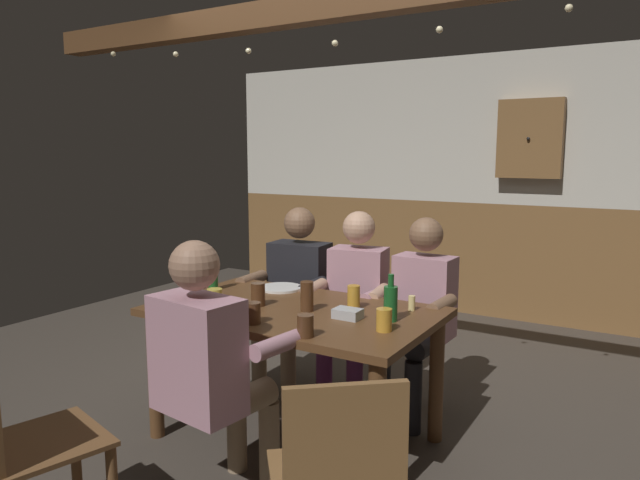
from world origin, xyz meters
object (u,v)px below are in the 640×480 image
Objects in this scene: dining_table at (294,328)px; pint_glass_4 at (189,293)px; person_2 at (419,308)px; table_candle at (412,303)px; pint_glass_6 at (384,320)px; chair_empty_near_left at (20,443)px; pint_glass_0 at (305,326)px; plate_0 at (281,288)px; pint_glass_7 at (354,297)px; pint_glass_3 at (258,294)px; bottle_0 at (213,274)px; pint_glass_8 at (215,300)px; pint_glass_2 at (307,296)px; pint_glass_5 at (253,313)px; person_3 at (209,360)px; wall_dart_cabinet at (530,139)px; person_1 at (354,297)px; condiment_caddy at (348,314)px; pint_glass_1 at (187,288)px; person_0 at (295,288)px; bottle_1 at (391,302)px.

pint_glass_4 is (-0.54, -0.23, 0.18)m from dining_table.
person_2 is (0.45, 0.67, 0.02)m from dining_table.
table_candle is 0.41m from pint_glass_6.
chair_empty_near_left reaches higher than pint_glass_0.
pint_glass_7 is at bearing -15.76° from plate_0.
pint_glass_3 is 0.39m from pint_glass_4.
bottle_0 is 0.49m from pint_glass_8.
pint_glass_2 reaches higher than pint_glass_5.
chair_empty_near_left is 1.12m from pint_glass_5.
person_3 is 1.74× the size of wall_dart_cabinet.
person_1 reaches higher than pint_glass_8.
person_1 is 0.69m from table_candle.
condiment_caddy is at bearing 70.94° from person_3.
pint_glass_0 is (-0.02, -0.36, 0.03)m from condiment_caddy.
bottle_0 is at bearing 161.00° from pint_glass_3.
pint_glass_8 is at bearing -23.48° from pint_glass_1.
pint_glass_2 is 0.26m from pint_glass_7.
dining_table is at bearing -153.16° from table_candle.
person_0 reaches higher than pint_glass_8.
pint_glass_1 is 0.96× the size of pint_glass_6.
person_2 reaches higher than pint_glass_7.
pint_glass_6 is (0.04, -0.17, -0.04)m from bottle_1.
bottle_1 is (-0.02, -0.24, 0.06)m from table_candle.
pint_glass_4 is (-0.10, -0.91, 0.14)m from person_0.
pint_glass_5 is (0.30, -0.67, 0.05)m from plate_0.
person_2 is 1.38m from pint_glass_1.
pint_glass_7 is at bearing 25.50° from pint_glass_4.
person_1 is at bearing 40.49° from bottle_0.
dining_table is 0.47m from plate_0.
table_candle is at bearing 32.00° from pint_glass_2.
pint_glass_1 is 0.99m from pint_glass_7.
pint_glass_0 is 3.46m from wall_dart_cabinet.
wall_dart_cabinet reaches higher than person_0.
plate_0 is at bearing 106.82° from pint_glass_3.
dining_table is 3.18m from wall_dart_cabinet.
plate_0 is 2.10× the size of pint_glass_7.
pint_glass_4 is at bearing -166.92° from condiment_caddy.
person_1 is 9.54× the size of pint_glass_3.
person_1 is at bearing 174.79° from person_0.
person_3 is 1.38× the size of chair_empty_near_left.
pint_glass_2 reaches higher than table_candle.
plate_0 is 2.02× the size of pint_glass_4.
person_0 reaches higher than table_candle.
wall_dart_cabinet reaches higher than bottle_0.
wall_dart_cabinet is (1.27, 3.05, 0.90)m from pint_glass_1.
person_1 is at bearing 1.68° from person_2.
person_2 is 0.56m from pint_glass_7.
person_0 is 5.09× the size of bottle_1.
plate_0 is (-0.33, 1.02, 0.08)m from person_3.
wall_dart_cabinet reaches higher than condiment_caddy.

